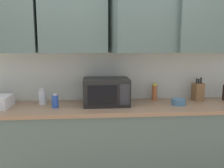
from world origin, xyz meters
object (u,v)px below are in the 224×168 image
Objects in this scene: microwave at (106,91)px; bowl_ceramic_small at (178,102)px; bottle_spice_jar at (154,92)px; bottle_blue_cleaner at (55,101)px; knife_block at (198,91)px; bottle_clear_tall at (42,97)px.

microwave is 0.78m from bowl_ceramic_small.
bowl_ceramic_small is (0.20, -0.24, -0.06)m from bottle_spice_jar.
bottle_blue_cleaner is at bearing -166.62° from bottle_spice_jar.
bottle_spice_jar is at bearing 174.15° from knife_block.
knife_block reaches higher than bottle_clear_tall.
bowl_ceramic_small is at bearing 0.75° from bottle_blue_cleaner.
bowl_ceramic_small is at bearing -6.11° from microwave.
bottle_clear_tall is at bearing 134.69° from bottle_blue_cleaner.
bottle_spice_jar is at bearing 129.33° from bowl_ceramic_small.
microwave is at bearing -5.11° from bottle_clear_tall.
knife_block is 1.50× the size of bottle_clear_tall.
bowl_ceramic_small is (1.45, -0.14, -0.05)m from bottle_clear_tall.
bottle_blue_cleaner is at bearing -169.32° from microwave.
microwave is at bearing 173.89° from bowl_ceramic_small.
bottle_spice_jar is (1.25, 0.10, 0.01)m from bottle_clear_tall.
bottle_clear_tall is (-1.75, -0.05, -0.02)m from knife_block.
microwave is at bearing 10.68° from bottle_blue_cleaner.
bottle_blue_cleaner is (0.16, -0.16, -0.02)m from bottle_clear_tall.
microwave reaches higher than bowl_ceramic_small.
bottle_blue_cleaner is (-1.59, -0.21, -0.04)m from knife_block.
knife_block is at bearing 5.90° from microwave.
knife_block is 1.77× the size of bowl_ceramic_small.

